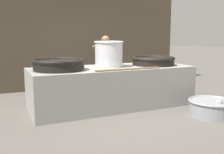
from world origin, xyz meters
TOP-DOWN VIEW (x-y plane):
  - ground_plane at (0.00, 0.00)m, footprint 60.00×60.00m
  - back_wall at (0.00, 2.69)m, footprint 7.17×0.24m
  - hearth_platform at (0.00, 0.00)m, footprint 3.82×1.44m
  - giant_wok_near at (-1.26, -0.03)m, footprint 1.13×1.13m
  - giant_wok_far at (1.14, -0.01)m, footprint 1.09×1.09m
  - stock_pot at (-0.05, 0.08)m, footprint 0.69×0.69m
  - stirring_paddle at (0.17, -0.62)m, footprint 1.54×0.10m
  - cook at (0.35, 1.23)m, footprint 0.47×0.66m
  - prep_bowl_vegetables at (1.61, -1.57)m, footprint 0.99×1.28m

SIDE VIEW (x-z plane):
  - ground_plane at x=0.00m, z-range 0.00..0.00m
  - prep_bowl_vegetables at x=1.61m, z-range -0.19..0.56m
  - hearth_platform at x=0.00m, z-range 0.00..0.94m
  - cook at x=0.35m, z-range 0.07..1.75m
  - stirring_paddle at x=0.17m, z-range 0.94..0.98m
  - giant_wok_far at x=1.14m, z-range 0.95..1.16m
  - giant_wok_near at x=-1.26m, z-range 0.95..1.20m
  - stock_pot at x=-0.05m, z-range 0.95..1.56m
  - back_wall at x=0.00m, z-range 0.00..3.82m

